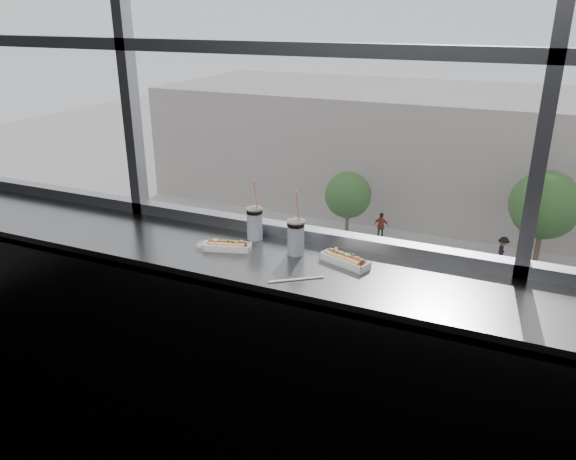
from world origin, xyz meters
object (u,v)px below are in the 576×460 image
at_px(soda_cup_left, 255,222).
at_px(tree_center, 545,205).
at_px(hotdog_tray_left, 228,246).
at_px(loose_straw, 296,279).
at_px(wrapper, 208,245).
at_px(pedestrian_a, 381,223).
at_px(pedestrian_b, 503,249).
at_px(car_near_a, 188,299).
at_px(soda_cup_right, 296,235).
at_px(car_near_c, 467,363).
at_px(hotdog_tray_right, 345,259).
at_px(car_far_a, 336,252).
at_px(tree_left, 348,195).
at_px(car_near_b, 273,320).

bearing_deg(soda_cup_left, tree_center, 85.72).
distance_m(hotdog_tray_left, soda_cup_left, 0.20).
xyz_separation_m(hotdog_tray_left, loose_straw, (0.42, -0.16, -0.02)).
bearing_deg(tree_center, wrapper, -94.56).
xyz_separation_m(pedestrian_a, pedestrian_b, (7.09, -1.08, 0.00)).
distance_m(soda_cup_left, car_near_a, 22.89).
bearing_deg(hotdog_tray_left, soda_cup_right, -0.12).
bearing_deg(loose_straw, car_near_c, 54.59).
height_order(hotdog_tray_right, car_near_c, hotdog_tray_right).
height_order(pedestrian_a, tree_center, tree_center).
relative_size(car_far_a, pedestrian_a, 2.80).
relative_size(wrapper, tree_left, 0.03).
relative_size(car_near_a, pedestrian_a, 3.19).
xyz_separation_m(loose_straw, pedestrian_b, (0.04, 28.47, -11.05)).
bearing_deg(car_near_b, hotdog_tray_left, -148.89).
bearing_deg(tree_center, car_near_c, -99.38).
bearing_deg(tree_center, tree_left, 180.00).
relative_size(hotdog_tray_left, loose_straw, 0.98).
distance_m(soda_cup_left, wrapper, 0.26).
xyz_separation_m(soda_cup_left, soda_cup_right, (0.26, -0.09, 0.00)).
height_order(soda_cup_left, pedestrian_a, soda_cup_left).
relative_size(car_near_b, pedestrian_b, 3.12).
height_order(hotdog_tray_right, tree_left, hotdog_tray_right).
bearing_deg(loose_straw, hotdog_tray_left, 122.81).
height_order(hotdog_tray_right, car_far_a, hotdog_tray_right).
relative_size(hotdog_tray_right, car_near_b, 0.04).
distance_m(soda_cup_left, car_near_c, 19.50).
xyz_separation_m(hotdog_tray_left, soda_cup_right, (0.31, 0.09, 0.07)).
bearing_deg(hotdog_tray_right, wrapper, -152.72).
height_order(hotdog_tray_left, wrapper, hotdog_tray_left).
bearing_deg(loose_straw, pedestrian_b, 53.64).
bearing_deg(hotdog_tray_right, tree_center, 106.29).
bearing_deg(wrapper, pedestrian_a, 102.52).
xyz_separation_m(soda_cup_right, pedestrian_a, (-6.94, 29.29, -11.14)).
height_order(soda_cup_left, car_near_c, soda_cup_left).
bearing_deg(wrapper, tree_left, 106.47).
height_order(hotdog_tray_left, tree_center, hotdog_tray_left).
bearing_deg(pedestrian_b, car_near_a, 134.22).
height_order(car_near_c, car_near_b, car_near_c).
height_order(hotdog_tray_left, car_far_a, hotdog_tray_left).
relative_size(loose_straw, tree_left, 0.05).
bearing_deg(tree_center, hotdog_tray_right, -93.24).
height_order(car_near_c, car_far_a, car_near_c).
distance_m(pedestrian_a, tree_left, 2.86).
bearing_deg(car_far_a, hotdog_tray_left, -162.35).
distance_m(loose_straw, pedestrian_b, 30.54).
xyz_separation_m(hotdog_tray_left, wrapper, (-0.10, -0.01, -0.01)).
xyz_separation_m(soda_cup_left, loose_straw, (0.37, -0.34, -0.08)).
bearing_deg(tree_center, soda_cup_left, -94.28).
bearing_deg(car_near_a, loose_straw, -145.93).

